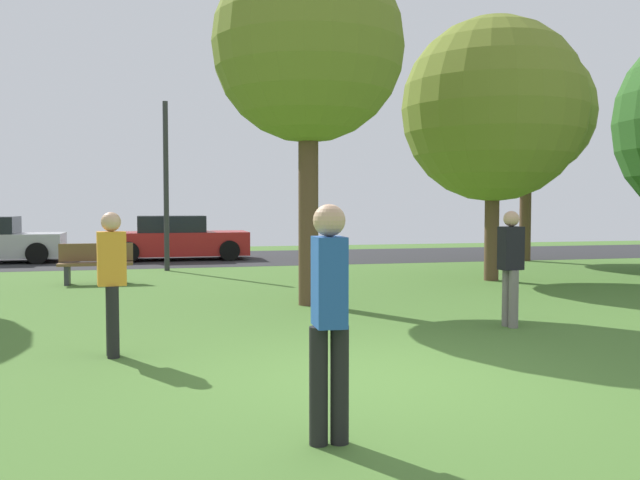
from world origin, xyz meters
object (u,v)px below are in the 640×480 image
Objects in this scene: oak_tree_center at (308,48)px; park_bench at (96,263)px; birch_tree_lone at (527,112)px; person_thrower at (511,263)px; person_catcher at (112,277)px; maple_tree_far at (493,110)px; street_lamp_post at (166,186)px; parked_car_red at (177,239)px; person_bystander at (329,311)px.

park_bench is at bearing 132.56° from oak_tree_center.
person_thrower is (-6.34, -10.40, -3.69)m from birch_tree_lone.
oak_tree_center is 3.89× the size of park_bench.
person_catcher is (-11.85, -11.05, -3.69)m from birch_tree_lone.
birch_tree_lone reaches higher than maple_tree_far.
street_lamp_post is (-7.31, 4.22, -1.70)m from maple_tree_far.
birch_tree_lone is at bearing -16.02° from parked_car_red.
street_lamp_post reaches higher than person_bystander.
park_bench is at bearing -107.65° from parked_car_red.
park_bench is at bearing -55.25° from person_thrower.
parked_car_red is 3.97m from street_lamp_post.
birch_tree_lone is at bearing -165.30° from park_bench.
person_thrower is 1.00× the size of person_catcher.
parked_car_red is (-6.90, 7.83, -3.30)m from maple_tree_far.
street_lamp_post is at bearing 6.48° from person_bystander.
person_thrower reaches higher than park_bench.
person_catcher is 0.38× the size of street_lamp_post.
person_bystander is at bearing -101.65° from oak_tree_center.
maple_tree_far is 3.80× the size of park_bench.
oak_tree_center reaches higher than parked_car_red.
birch_tree_lone is 1.08× the size of oak_tree_center.
person_thrower is 0.94× the size of person_bystander.
park_bench is 0.36× the size of street_lamp_post.
maple_tree_far is 9.69m from park_bench.
street_lamp_post is (-2.29, 6.99, -2.26)m from oak_tree_center.
birch_tree_lone reaches higher than person_thrower.
street_lamp_post is at bearing -71.39° from person_thrower.
birch_tree_lone reaches higher than parked_car_red.
person_catcher is 10.59m from street_lamp_post.
park_bench is at bearing -165.30° from birch_tree_lone.
birch_tree_lone reaches higher than person_bystander.
street_lamp_post is at bearing 108.14° from oak_tree_center.
person_catcher is 0.39× the size of parked_car_red.
person_catcher is at bearing -95.15° from parked_car_red.
person_catcher reaches higher than person_thrower.
park_bench is at bearing -120.53° from street_lamp_post.
person_bystander is 11.47m from park_bench.
birch_tree_lone reaches higher than oak_tree_center.
person_thrower is at bearing -39.79° from person_bystander.
street_lamp_post is (-0.41, -3.61, 1.60)m from parked_car_red.
person_thrower is (2.36, -2.84, -3.57)m from oak_tree_center.
person_catcher is at bearing -94.72° from street_lamp_post.
street_lamp_post reaches higher than park_bench.
maple_tree_far is at bearing -122.10° from person_thrower.
park_bench is (-2.47, 11.19, -0.54)m from person_bystander.
oak_tree_center is 11.43m from parked_car_red.
person_bystander is 17.55m from parked_car_red.
parked_car_red is 0.97× the size of street_lamp_post.
person_catcher is at bearing 95.53° from park_bench.
parked_car_red is at bearing -107.65° from park_bench.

